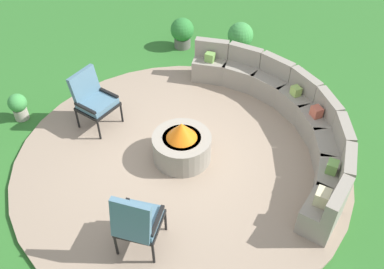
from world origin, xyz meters
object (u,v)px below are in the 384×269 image
(potted_plant_1, at_px, (182,32))
(potted_plant_2, at_px, (240,37))
(lounge_chair_front_left, at_px, (93,98))
(curved_stone_bench, at_px, (287,116))
(fire_pit, at_px, (182,145))
(lounge_chair_front_right, at_px, (137,221))
(potted_plant_3, at_px, (18,106))

(potted_plant_1, xyz_separation_m, potted_plant_2, (0.94, 0.89, -0.00))
(lounge_chair_front_left, bearing_deg, curved_stone_bench, 122.08)
(potted_plant_2, bearing_deg, fire_pit, -56.17)
(fire_pit, xyz_separation_m, potted_plant_1, (-2.93, 2.09, 0.03))
(lounge_chair_front_right, relative_size, potted_plant_1, 1.62)
(lounge_chair_front_right, distance_m, potted_plant_1, 5.30)
(curved_stone_bench, distance_m, potted_plant_2, 2.74)
(potted_plant_1, bearing_deg, lounge_chair_front_right, -41.48)
(lounge_chair_front_left, relative_size, lounge_chair_front_right, 0.93)
(potted_plant_1, distance_m, potted_plant_2, 1.29)
(fire_pit, xyz_separation_m, lounge_chair_front_right, (1.04, -1.42, 0.28))
(fire_pit, relative_size, potted_plant_2, 1.35)
(potted_plant_3, bearing_deg, fire_pit, 33.80)
(potted_plant_2, bearing_deg, lounge_chair_front_left, -83.94)
(fire_pit, bearing_deg, potted_plant_3, -146.20)
(curved_stone_bench, bearing_deg, potted_plant_1, 175.77)
(fire_pit, height_order, potted_plant_3, fire_pit)
(fire_pit, distance_m, lounge_chair_front_right, 1.78)
(fire_pit, bearing_deg, curved_stone_bench, 74.81)
(curved_stone_bench, height_order, lounge_chair_front_left, lounge_chair_front_left)
(potted_plant_2, xyz_separation_m, potted_plant_3, (-0.61, -4.71, -0.08))
(curved_stone_bench, distance_m, potted_plant_3, 4.73)
(lounge_chair_front_left, height_order, lounge_chair_front_right, lounge_chair_front_right)
(lounge_chair_front_left, height_order, potted_plant_3, lounge_chair_front_left)
(curved_stone_bench, relative_size, potted_plant_3, 8.51)
(potted_plant_2, bearing_deg, potted_plant_1, -136.66)
(fire_pit, height_order, lounge_chair_front_left, lounge_chair_front_left)
(fire_pit, xyz_separation_m, curved_stone_bench, (0.50, 1.83, 0.03))
(fire_pit, xyz_separation_m, potted_plant_3, (-2.60, -1.74, -0.05))
(curved_stone_bench, relative_size, potted_plant_2, 6.34)
(lounge_chair_front_left, distance_m, potted_plant_2, 3.71)
(curved_stone_bench, bearing_deg, fire_pit, -105.19)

